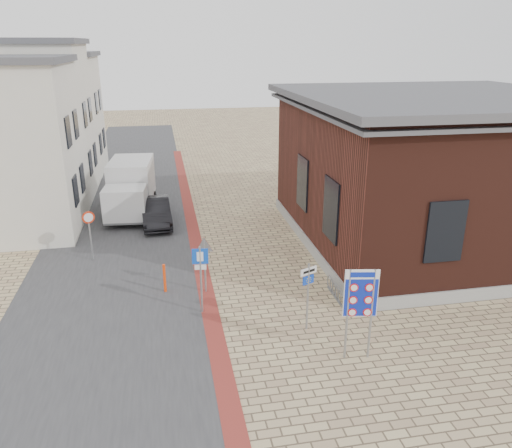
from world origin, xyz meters
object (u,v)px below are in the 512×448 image
object	(u,v)px
sedan	(156,212)
box_truck	(130,188)
border_sign	(361,295)
parking_sign	(201,268)
essen_sign	(308,287)
bollard	(165,278)

from	to	relation	value
sedan	box_truck	bearing A→B (deg)	119.17
sedan	border_sign	size ratio (longest dim) A/B	1.40
sedan	parking_sign	xyz separation A→B (m)	(1.53, -9.51, 1.02)
essen_sign	parking_sign	distance (m)	3.69
sedan	box_truck	xyz separation A→B (m)	(-1.29, 2.03, 0.79)
box_truck	essen_sign	size ratio (longest dim) A/B	2.38
parking_sign	sedan	bearing A→B (deg)	105.47
sedan	parking_sign	world-z (taller)	parking_sign
border_sign	parking_sign	bearing A→B (deg)	150.74
box_truck	bollard	distance (m)	9.93
sedan	box_truck	world-z (taller)	box_truck
parking_sign	box_truck	bearing A→B (deg)	110.08
border_sign	bollard	distance (m)	7.78
box_truck	parking_sign	bearing A→B (deg)	-71.19
box_truck	essen_sign	xyz separation A→B (m)	(6.10, -13.24, 0.08)
essen_sign	parking_sign	bearing A→B (deg)	128.71
sedan	border_sign	xyz separation A→B (m)	(5.81, -13.01, 1.41)
box_truck	parking_sign	distance (m)	11.88
sedan	parking_sign	bearing A→B (deg)	-84.25
essen_sign	bollard	xyz separation A→B (m)	(-4.50, 3.48, -0.97)
sedan	essen_sign	xyz separation A→B (m)	(4.80, -11.21, 0.87)
box_truck	parking_sign	size ratio (longest dim) A/B	2.25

